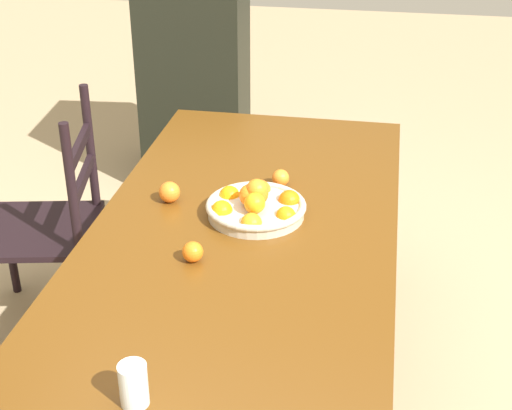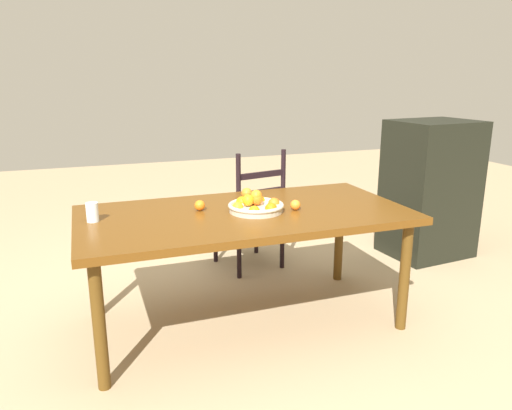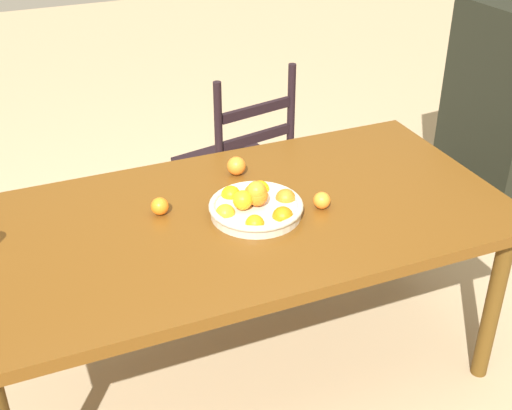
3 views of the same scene
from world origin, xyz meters
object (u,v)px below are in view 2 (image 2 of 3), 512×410
(dining_table, at_px, (245,222))
(chair_near_window, at_px, (251,214))
(orange_loose_1, at_px, (247,193))
(orange_loose_2, at_px, (295,205))
(fruit_bowl, at_px, (256,206))
(drinking_glass, at_px, (92,212))
(cabinet, at_px, (430,189))
(orange_loose_0, at_px, (200,205))

(dining_table, height_order, chair_near_window, chair_near_window)
(orange_loose_1, xyz_separation_m, orange_loose_2, (0.19, -0.36, -0.01))
(fruit_bowl, relative_size, drinking_glass, 3.10)
(fruit_bowl, bearing_deg, orange_loose_1, 81.30)
(cabinet, bearing_deg, dining_table, -166.37)
(drinking_glass, bearing_deg, orange_loose_1, 11.29)
(orange_loose_1, xyz_separation_m, drinking_glass, (-0.97, -0.19, 0.02))
(chair_near_window, xyz_separation_m, orange_loose_0, (-0.59, -0.75, 0.32))
(dining_table, xyz_separation_m, fruit_bowl, (0.06, -0.03, 0.10))
(dining_table, bearing_deg, orange_loose_1, 68.88)
(orange_loose_1, relative_size, drinking_glass, 0.68)
(cabinet, relative_size, orange_loose_1, 15.84)
(cabinet, bearing_deg, orange_loose_0, -171.20)
(orange_loose_1, height_order, orange_loose_2, orange_loose_1)
(fruit_bowl, bearing_deg, dining_table, 157.73)
(dining_table, height_order, drinking_glass, drinking_glass)
(chair_near_window, distance_m, orange_loose_2, 0.99)
(drinking_glass, bearing_deg, chair_near_window, 32.80)
(dining_table, distance_m, orange_loose_2, 0.32)
(orange_loose_2, height_order, drinking_glass, drinking_glass)
(orange_loose_1, bearing_deg, orange_loose_2, -62.23)
(orange_loose_0, distance_m, drinking_glass, 0.61)
(orange_loose_2, bearing_deg, drinking_glass, 171.97)
(cabinet, distance_m, orange_loose_1, 1.81)
(orange_loose_1, bearing_deg, orange_loose_0, -154.13)
(cabinet, relative_size, drinking_glass, 10.70)
(dining_table, bearing_deg, cabinet, 18.75)
(dining_table, relative_size, drinking_glass, 18.03)
(chair_near_window, relative_size, fruit_bowl, 2.89)
(dining_table, distance_m, orange_loose_0, 0.29)
(orange_loose_0, xyz_separation_m, orange_loose_1, (0.36, 0.17, 0.00))
(dining_table, bearing_deg, fruit_bowl, -22.27)
(cabinet, height_order, orange_loose_1, cabinet)
(orange_loose_0, distance_m, orange_loose_1, 0.40)
(dining_table, height_order, orange_loose_0, orange_loose_0)
(dining_table, bearing_deg, orange_loose_2, -13.86)
(orange_loose_1, bearing_deg, drinking_glass, -168.71)
(chair_near_window, height_order, drinking_glass, chair_near_window)
(chair_near_window, bearing_deg, orange_loose_1, 56.53)
(orange_loose_0, xyz_separation_m, drinking_glass, (-0.61, -0.02, 0.02))
(chair_near_window, bearing_deg, dining_table, 56.72)
(dining_table, relative_size, orange_loose_0, 30.78)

